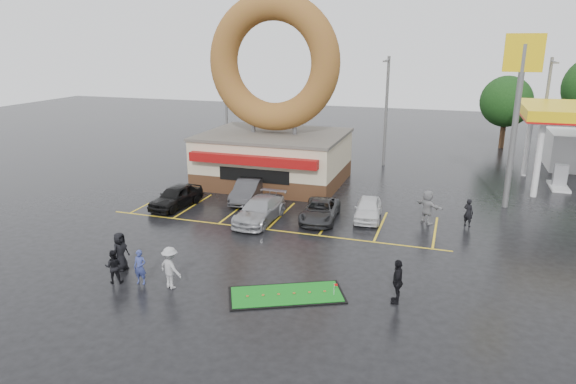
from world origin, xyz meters
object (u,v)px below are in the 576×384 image
(streetlight_left, at_px, (226,104))
(streetlight_right, at_px, (545,114))
(streetlight_mid, at_px, (386,109))
(donut_shop, at_px, (274,123))
(car_grey, at_px, (320,210))
(car_silver, at_px, (260,210))
(dumpster, at_px, (215,171))
(car_black, at_px, (176,196))
(car_white, at_px, (368,209))
(person_cameraman, at_px, (397,281))
(car_dgrey, at_px, (248,191))
(putting_green, at_px, (286,295))
(person_blue, at_px, (140,267))
(shell_sign, at_px, (519,89))

(streetlight_left, height_order, streetlight_right, same)
(streetlight_left, relative_size, streetlight_mid, 1.00)
(streetlight_mid, bearing_deg, donut_shop, -131.38)
(donut_shop, xyz_separation_m, car_grey, (5.42, -7.11, -3.87))
(donut_shop, height_order, streetlight_mid, donut_shop)
(car_silver, distance_m, dumpster, 10.11)
(car_black, relative_size, car_white, 1.12)
(donut_shop, xyz_separation_m, person_cameraman, (10.90, -15.74, -3.53))
(car_silver, height_order, car_grey, car_silver)
(car_silver, bearing_deg, car_black, 174.13)
(streetlight_mid, xyz_separation_m, car_dgrey, (-7.02, -12.92, -4.06))
(dumpster, bearing_deg, car_grey, -26.96)
(car_white, distance_m, putting_green, 10.73)
(car_silver, relative_size, dumpster, 2.64)
(donut_shop, bearing_deg, person_cameraman, -55.30)
(car_black, relative_size, person_blue, 2.68)
(donut_shop, relative_size, person_cameraman, 7.25)
(car_dgrey, distance_m, car_white, 8.17)
(shell_sign, bearing_deg, streetlight_right, 73.17)
(car_dgrey, xyz_separation_m, person_cameraman, (10.92, -10.77, 0.21))
(streetlight_mid, distance_m, car_grey, 15.71)
(streetlight_left, height_order, car_black, streetlight_left)
(streetlight_left, bearing_deg, streetlight_mid, 4.09)
(car_grey, bearing_deg, car_dgrey, 153.55)
(car_dgrey, bearing_deg, car_white, -14.14)
(car_dgrey, distance_m, car_silver, 4.05)
(dumpster, bearing_deg, car_white, -17.04)
(car_grey, distance_m, putting_green, 9.58)
(streetlight_mid, height_order, car_dgrey, streetlight_mid)
(donut_shop, distance_m, streetlight_mid, 10.59)
(donut_shop, distance_m, dumpster, 5.95)
(car_dgrey, bearing_deg, person_cameraman, -51.34)
(streetlight_mid, distance_m, person_blue, 26.69)
(streetlight_left, bearing_deg, car_white, -40.70)
(streetlight_right, xyz_separation_m, car_grey, (-13.58, -16.06, -4.19))
(streetlight_left, height_order, car_dgrey, streetlight_left)
(streetlight_right, distance_m, person_cameraman, 26.27)
(streetlight_mid, bearing_deg, car_dgrey, -118.53)
(car_grey, xyz_separation_m, person_cameraman, (5.48, -8.63, 0.34))
(person_blue, bearing_deg, donut_shop, 84.39)
(donut_shop, bearing_deg, car_silver, -75.82)
(shell_sign, distance_m, car_white, 11.57)
(shell_sign, relative_size, car_white, 2.85)
(shell_sign, xyz_separation_m, car_silver, (-13.88, -7.43, -6.69))
(streetlight_right, height_order, car_grey, streetlight_right)
(car_white, bearing_deg, streetlight_left, 134.09)
(car_dgrey, bearing_deg, streetlight_left, 113.60)
(streetlight_left, distance_m, car_black, 15.41)
(streetlight_mid, xyz_separation_m, car_silver, (-4.88, -16.35, -4.09))
(streetlight_left, distance_m, person_cameraman, 29.15)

